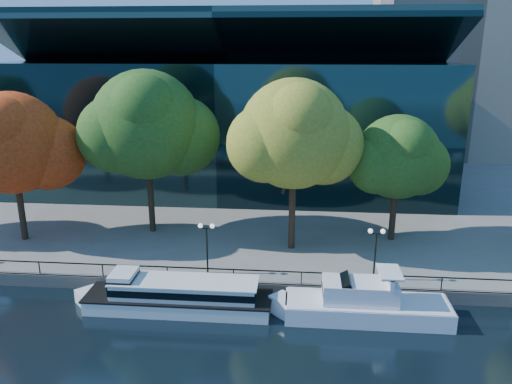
# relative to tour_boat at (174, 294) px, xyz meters

# --- Properties ---
(ground) EXTENTS (160.00, 160.00, 0.00)m
(ground) POSITION_rel_tour_boat_xyz_m (3.88, -0.64, -1.15)
(ground) COLOR black
(ground) RESTS_ON ground
(promenade) EXTENTS (90.00, 67.08, 1.00)m
(promenade) POSITION_rel_tour_boat_xyz_m (3.88, 35.74, -0.65)
(promenade) COLOR slate
(promenade) RESTS_ON ground
(railing) EXTENTS (88.20, 0.08, 0.99)m
(railing) POSITION_rel_tour_boat_xyz_m (3.88, 2.61, 0.79)
(railing) COLOR black
(railing) RESTS_ON promenade
(convention_building) EXTENTS (50.00, 24.57, 21.43)m
(convention_building) POSITION_rel_tour_boat_xyz_m (-0.12, 31.15, 7.36)
(convention_building) COLOR black
(convention_building) RESTS_ON ground
(tour_boat) EXTENTS (14.24, 3.18, 2.70)m
(tour_boat) POSITION_rel_tour_boat_xyz_m (0.00, 0.00, 0.00)
(tour_boat) COLOR white
(tour_boat) RESTS_ON ground
(cruiser_near) EXTENTS (12.23, 3.15, 3.54)m
(cruiser_near) POSITION_rel_tour_boat_xyz_m (12.84, -0.06, -0.05)
(cruiser_near) COLOR white
(cruiser_near) RESTS_ON ground
(tree_1) EXTENTS (10.96, 8.98, 13.18)m
(tree_1) POSITION_rel_tour_boat_xyz_m (-15.83, 9.24, 8.46)
(tree_1) COLOR black
(tree_1) RESTS_ON promenade
(tree_2) EXTENTS (12.16, 9.97, 14.90)m
(tree_2) POSITION_rel_tour_boat_xyz_m (-4.88, 12.21, 9.68)
(tree_2) COLOR black
(tree_2) RESTS_ON promenade
(tree_3) EXTENTS (11.23, 9.21, 14.42)m
(tree_3) POSITION_rel_tour_boat_xyz_m (8.20, 9.33, 9.59)
(tree_3) COLOR black
(tree_3) RESTS_ON promenade
(tree_4) EXTENTS (9.10, 7.46, 11.24)m
(tree_4) POSITION_rel_tour_boat_xyz_m (17.10, 12.11, 7.29)
(tree_4) COLOR black
(tree_4) RESTS_ON promenade
(lamp_1) EXTENTS (1.26, 0.36, 4.03)m
(lamp_1) POSITION_rel_tour_boat_xyz_m (1.70, 3.86, 2.83)
(lamp_1) COLOR black
(lamp_1) RESTS_ON promenade
(lamp_2) EXTENTS (1.26, 0.36, 4.03)m
(lamp_2) POSITION_rel_tour_boat_xyz_m (14.26, 3.86, 2.83)
(lamp_2) COLOR black
(lamp_2) RESTS_ON promenade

